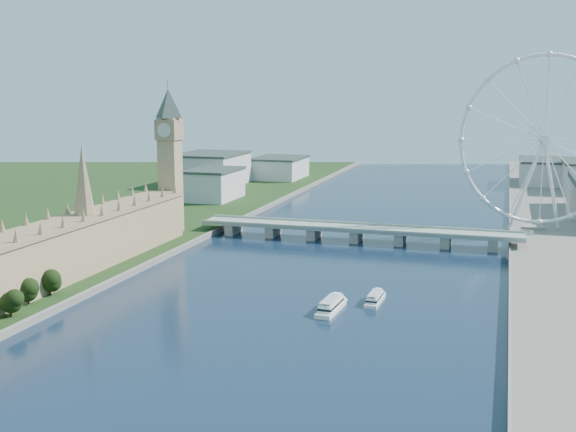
% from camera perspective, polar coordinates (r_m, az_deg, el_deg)
% --- Properties ---
extents(parliament_range, '(24.00, 200.00, 70.00)m').
position_cam_1_polar(parliament_range, '(420.33, -15.66, -1.91)').
color(parliament_range, tan).
rests_on(parliament_range, ground).
extents(big_ben, '(20.02, 20.02, 110.00)m').
position_cam_1_polar(big_ben, '(507.25, -9.35, 5.80)').
color(big_ben, tan).
rests_on(big_ben, ground).
extents(westminster_bridge, '(220.00, 22.00, 9.50)m').
position_cam_1_polar(westminster_bridge, '(494.74, 5.44, -1.22)').
color(westminster_bridge, gray).
rests_on(westminster_bridge, ground).
extents(london_eye, '(113.60, 39.12, 124.30)m').
position_cam_1_polar(london_eye, '(532.66, 19.58, 5.66)').
color(london_eye, silver).
rests_on(london_eye, ground).
extents(city_skyline, '(505.00, 280.00, 32.00)m').
position_cam_1_polar(city_skyline, '(743.05, 12.46, 3.14)').
color(city_skyline, beige).
rests_on(city_skyline, ground).
extents(tour_boat_near, '(9.70, 30.72, 6.69)m').
position_cam_1_polar(tour_boat_near, '(340.47, 3.41, -7.53)').
color(tour_boat_near, white).
rests_on(tour_boat_near, ground).
extents(tour_boat_far, '(7.26, 25.80, 5.62)m').
position_cam_1_polar(tour_boat_far, '(355.58, 6.88, -6.82)').
color(tour_boat_far, silver).
rests_on(tour_boat_far, ground).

